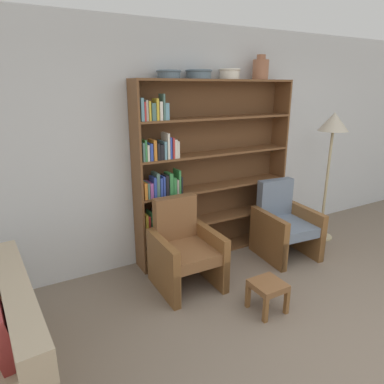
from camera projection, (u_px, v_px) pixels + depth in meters
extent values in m
cube|color=silver|center=(216.00, 143.00, 4.33)|extent=(12.00, 0.06, 2.75)
cube|color=brown|center=(137.00, 181.00, 3.73)|extent=(0.02, 0.30, 2.14)
cube|color=brown|center=(277.00, 162.00, 4.68)|extent=(0.02, 0.30, 2.14)
cube|color=brown|center=(217.00, 80.00, 3.89)|extent=(2.00, 0.30, 0.03)
cube|color=brown|center=(214.00, 249.00, 4.52)|extent=(2.00, 0.30, 0.03)
cube|color=brown|center=(209.00, 168.00, 4.33)|extent=(2.00, 0.01, 2.14)
cube|color=gold|center=(145.00, 258.00, 4.00)|extent=(0.02, 0.19, 0.23)
cube|color=orange|center=(149.00, 261.00, 4.00)|extent=(0.02, 0.14, 0.17)
cube|color=#7F6B4C|center=(151.00, 257.00, 4.01)|extent=(0.03, 0.16, 0.25)
cube|color=#B2A899|center=(154.00, 260.00, 4.04)|extent=(0.02, 0.15, 0.16)
cube|color=orange|center=(156.00, 258.00, 4.06)|extent=(0.02, 0.17, 0.19)
cube|color=black|center=(158.00, 255.00, 4.07)|extent=(0.04, 0.19, 0.23)
cube|color=#4C756B|center=(162.00, 257.00, 4.07)|extent=(0.03, 0.12, 0.19)
cube|color=#669EB2|center=(165.00, 257.00, 4.10)|extent=(0.04, 0.14, 0.18)
cube|color=brown|center=(214.00, 217.00, 4.39)|extent=(2.00, 0.30, 0.03)
cube|color=gold|center=(145.00, 224.00, 3.85)|extent=(0.03, 0.13, 0.24)
cube|color=red|center=(148.00, 224.00, 3.87)|extent=(0.02, 0.15, 0.21)
cube|color=#388C47|center=(150.00, 222.00, 3.88)|extent=(0.02, 0.16, 0.26)
cube|color=#B2A899|center=(152.00, 222.00, 3.91)|extent=(0.03, 0.17, 0.23)
cube|color=black|center=(155.00, 220.00, 3.91)|extent=(0.03, 0.15, 0.26)
cube|color=orange|center=(159.00, 220.00, 3.93)|extent=(0.04, 0.15, 0.27)
cube|color=white|center=(161.00, 222.00, 3.97)|extent=(0.04, 0.18, 0.17)
cube|color=white|center=(165.00, 219.00, 3.97)|extent=(0.02, 0.16, 0.25)
cube|color=gold|center=(167.00, 220.00, 4.00)|extent=(0.04, 0.17, 0.21)
cube|color=red|center=(171.00, 220.00, 4.03)|extent=(0.03, 0.18, 0.17)
cube|color=gold|center=(173.00, 217.00, 4.02)|extent=(0.02, 0.16, 0.26)
cube|color=#B2A899|center=(175.00, 216.00, 4.02)|extent=(0.02, 0.14, 0.27)
cube|color=white|center=(178.00, 217.00, 4.04)|extent=(0.02, 0.14, 0.24)
cube|color=orange|center=(179.00, 215.00, 4.07)|extent=(0.03, 0.18, 0.27)
cube|color=red|center=(182.00, 218.00, 4.09)|extent=(0.03, 0.16, 0.18)
cube|color=brown|center=(215.00, 186.00, 4.26)|extent=(2.00, 0.30, 0.02)
cube|color=orange|center=(143.00, 190.00, 3.75)|extent=(0.03, 0.17, 0.18)
cube|color=#4C756B|center=(146.00, 190.00, 3.77)|extent=(0.02, 0.18, 0.18)
cube|color=#994C99|center=(149.00, 189.00, 3.79)|extent=(0.04, 0.19, 0.17)
cube|color=#334CB2|center=(153.00, 187.00, 3.78)|extent=(0.03, 0.15, 0.23)
cube|color=#4C756B|center=(156.00, 184.00, 3.80)|extent=(0.04, 0.17, 0.27)
cube|color=#334CB2|center=(159.00, 186.00, 3.83)|extent=(0.03, 0.19, 0.22)
cube|color=#334CB2|center=(162.00, 186.00, 3.82)|extent=(0.02, 0.12, 0.23)
cube|color=black|center=(165.00, 185.00, 3.84)|extent=(0.04, 0.13, 0.24)
cube|color=#388C47|center=(169.00, 183.00, 3.87)|extent=(0.04, 0.16, 0.25)
cube|color=#388C47|center=(172.00, 185.00, 3.91)|extent=(0.03, 0.17, 0.20)
cube|color=#B2A899|center=(176.00, 186.00, 3.91)|extent=(0.02, 0.12, 0.17)
cube|color=#388C47|center=(177.00, 181.00, 3.92)|extent=(0.02, 0.16, 0.28)
cube|color=black|center=(179.00, 184.00, 3.94)|extent=(0.02, 0.15, 0.20)
cube|color=brown|center=(216.00, 153.00, 4.14)|extent=(2.00, 0.30, 0.02)
cube|color=#4C756B|center=(142.00, 152.00, 3.61)|extent=(0.02, 0.15, 0.20)
cube|color=#388C47|center=(143.00, 150.00, 3.63)|extent=(0.02, 0.20, 0.23)
cube|color=white|center=(146.00, 152.00, 3.64)|extent=(0.02, 0.16, 0.17)
cube|color=#334CB2|center=(150.00, 152.00, 3.64)|extent=(0.03, 0.13, 0.19)
cube|color=orange|center=(153.00, 150.00, 3.67)|extent=(0.03, 0.17, 0.22)
cube|color=black|center=(156.00, 151.00, 3.71)|extent=(0.03, 0.20, 0.18)
cube|color=black|center=(160.00, 151.00, 3.72)|extent=(0.04, 0.16, 0.16)
cube|color=#669EB2|center=(162.00, 150.00, 3.74)|extent=(0.03, 0.19, 0.19)
cube|color=white|center=(166.00, 146.00, 3.74)|extent=(0.03, 0.18, 0.28)
cube|color=#334CB2|center=(168.00, 147.00, 3.77)|extent=(0.02, 0.19, 0.23)
cube|color=red|center=(171.00, 147.00, 3.77)|extent=(0.02, 0.16, 0.23)
cube|color=white|center=(173.00, 148.00, 3.79)|extent=(0.03, 0.18, 0.21)
cube|color=white|center=(175.00, 149.00, 3.81)|extent=(0.02, 0.17, 0.19)
cube|color=brown|center=(216.00, 118.00, 4.02)|extent=(2.00, 0.30, 0.02)
cube|color=#669EB2|center=(140.00, 109.00, 3.49)|extent=(0.03, 0.17, 0.23)
cube|color=red|center=(143.00, 111.00, 3.50)|extent=(0.02, 0.15, 0.19)
cube|color=#B2A899|center=(144.00, 110.00, 3.52)|extent=(0.02, 0.18, 0.21)
cube|color=gold|center=(148.00, 111.00, 3.52)|extent=(0.02, 0.14, 0.20)
cube|color=#4C756B|center=(151.00, 112.00, 3.56)|extent=(0.04, 0.18, 0.18)
cube|color=gold|center=(156.00, 109.00, 3.55)|extent=(0.03, 0.13, 0.22)
cube|color=white|center=(159.00, 111.00, 3.57)|extent=(0.03, 0.13, 0.19)
cube|color=#4C756B|center=(162.00, 107.00, 3.58)|extent=(0.02, 0.13, 0.27)
cube|color=#669EB2|center=(164.00, 111.00, 3.63)|extent=(0.04, 0.18, 0.17)
cylinder|color=slate|center=(169.00, 75.00, 3.59)|extent=(0.24, 0.24, 0.08)
torus|color=slate|center=(169.00, 71.00, 3.58)|extent=(0.27, 0.27, 0.02)
cylinder|color=slate|center=(199.00, 75.00, 3.76)|extent=(0.27, 0.27, 0.09)
torus|color=slate|center=(199.00, 71.00, 3.75)|extent=(0.30, 0.30, 0.02)
cylinder|color=silver|center=(229.00, 74.00, 3.95)|extent=(0.23, 0.23, 0.11)
torus|color=silver|center=(230.00, 70.00, 3.93)|extent=(0.25, 0.25, 0.02)
cylinder|color=#A36647|center=(261.00, 70.00, 4.15)|extent=(0.19, 0.19, 0.23)
cylinder|color=#A36647|center=(261.00, 57.00, 4.10)|extent=(0.11, 0.11, 0.06)
cube|color=tan|center=(19.00, 308.00, 2.31)|extent=(0.29, 1.52, 0.37)
cube|color=#A83838|center=(1.00, 333.00, 2.08)|extent=(0.20, 0.37, 0.37)
cube|color=brown|center=(225.00, 277.00, 3.53)|extent=(0.07, 0.07, 0.36)
cube|color=brown|center=(176.00, 292.00, 3.27)|extent=(0.07, 0.07, 0.36)
cube|color=brown|center=(196.00, 253.00, 4.05)|extent=(0.07, 0.07, 0.36)
cube|color=brown|center=(152.00, 264.00, 3.79)|extent=(0.07, 0.07, 0.36)
cube|color=brown|center=(187.00, 253.00, 3.60)|extent=(0.49, 0.65, 0.12)
cube|color=brown|center=(175.00, 219.00, 3.75)|extent=(0.48, 0.13, 0.51)
cube|color=brown|center=(210.00, 254.00, 3.75)|extent=(0.09, 0.68, 0.60)
cube|color=brown|center=(163.00, 267.00, 3.50)|extent=(0.09, 0.68, 0.60)
cube|color=brown|center=(321.00, 248.00, 4.17)|extent=(0.08, 0.08, 0.36)
cube|color=brown|center=(283.00, 257.00, 3.95)|extent=(0.08, 0.08, 0.36)
cube|color=brown|center=(288.00, 230.00, 4.70)|extent=(0.08, 0.08, 0.36)
cube|color=brown|center=(253.00, 237.00, 4.48)|extent=(0.08, 0.08, 0.36)
cube|color=slate|center=(287.00, 227.00, 4.26)|extent=(0.54, 0.68, 0.12)
cube|color=slate|center=(275.00, 199.00, 4.42)|extent=(0.49, 0.16, 0.51)
cube|color=brown|center=(304.00, 230.00, 4.40)|extent=(0.14, 0.68, 0.60)
cube|color=brown|center=(268.00, 237.00, 4.18)|extent=(0.14, 0.68, 0.60)
cylinder|color=tan|center=(320.00, 236.00, 4.91)|extent=(0.32, 0.32, 0.02)
cylinder|color=tan|center=(326.00, 186.00, 4.68)|extent=(0.04, 0.04, 1.49)
cone|color=#BCB29E|center=(334.00, 122.00, 4.43)|extent=(0.39, 0.39, 0.24)
cube|color=brown|center=(248.00, 296.00, 3.32)|extent=(0.04, 0.04, 0.24)
cube|color=brown|center=(268.00, 289.00, 3.44)|extent=(0.04, 0.04, 0.24)
cube|color=brown|center=(266.00, 310.00, 3.10)|extent=(0.04, 0.04, 0.24)
cube|color=brown|center=(287.00, 302.00, 3.22)|extent=(0.04, 0.04, 0.24)
cube|color=brown|center=(268.00, 285.00, 3.23)|extent=(0.30, 0.30, 0.06)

